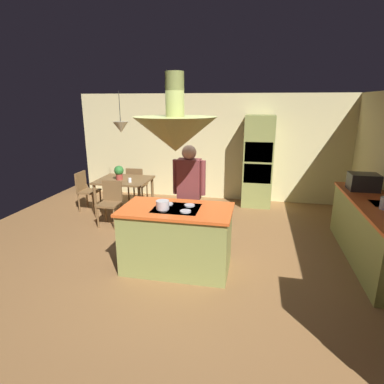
{
  "coord_description": "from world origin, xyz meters",
  "views": [
    {
      "loc": [
        1.06,
        -4.25,
        2.37
      ],
      "look_at": [
        0.1,
        0.4,
        1.0
      ],
      "focal_mm": 29.56,
      "sensor_mm": 36.0,
      "label": 1
    }
  ],
  "objects_px": {
    "microwave_on_counter": "(363,182)",
    "cooking_pot_on_cooktop": "(163,205)",
    "kitchen_island": "(177,238)",
    "oven_tower": "(258,162)",
    "chair_facing_island": "(111,200)",
    "cup_on_table": "(130,180)",
    "chair_at_corner": "(86,188)",
    "person_at_island": "(189,190)",
    "chair_by_back_wall": "(136,183)",
    "potted_plant_on_table": "(119,172)",
    "dining_table": "(124,183)"
  },
  "relations": [
    {
      "from": "microwave_on_counter",
      "to": "cooking_pot_on_cooktop",
      "type": "bearing_deg",
      "value": -150.79
    },
    {
      "from": "cooking_pot_on_cooktop",
      "to": "kitchen_island",
      "type": "bearing_deg",
      "value": 39.09
    },
    {
      "from": "oven_tower",
      "to": "chair_facing_island",
      "type": "xyz_separation_m",
      "value": [
        -2.8,
        -1.83,
        -0.53
      ]
    },
    {
      "from": "oven_tower",
      "to": "cup_on_table",
      "type": "distance_m",
      "value": 2.92
    },
    {
      "from": "kitchen_island",
      "to": "cup_on_table",
      "type": "xyz_separation_m",
      "value": [
        -1.47,
        1.87,
        0.34
      ]
    },
    {
      "from": "oven_tower",
      "to": "microwave_on_counter",
      "type": "bearing_deg",
      "value": -44.25
    },
    {
      "from": "kitchen_island",
      "to": "oven_tower",
      "type": "relative_size",
      "value": 0.75
    },
    {
      "from": "chair_at_corner",
      "to": "person_at_island",
      "type": "bearing_deg",
      "value": -117.6
    },
    {
      "from": "chair_by_back_wall",
      "to": "cooking_pot_on_cooktop",
      "type": "bearing_deg",
      "value": 117.83
    },
    {
      "from": "oven_tower",
      "to": "chair_by_back_wall",
      "type": "height_order",
      "value": "oven_tower"
    },
    {
      "from": "kitchen_island",
      "to": "cooking_pot_on_cooktop",
      "type": "bearing_deg",
      "value": -140.91
    },
    {
      "from": "oven_tower",
      "to": "kitchen_island",
      "type": "bearing_deg",
      "value": -108.74
    },
    {
      "from": "oven_tower",
      "to": "microwave_on_counter",
      "type": "relative_size",
      "value": 4.51
    },
    {
      "from": "potted_plant_on_table",
      "to": "microwave_on_counter",
      "type": "relative_size",
      "value": 0.65
    },
    {
      "from": "kitchen_island",
      "to": "dining_table",
      "type": "height_order",
      "value": "kitchen_island"
    },
    {
      "from": "chair_facing_island",
      "to": "person_at_island",
      "type": "bearing_deg",
      "value": -22.11
    },
    {
      "from": "potted_plant_on_table",
      "to": "cup_on_table",
      "type": "xyz_separation_m",
      "value": [
        0.31,
        -0.17,
        -0.12
      ]
    },
    {
      "from": "potted_plant_on_table",
      "to": "cup_on_table",
      "type": "relative_size",
      "value": 3.33
    },
    {
      "from": "potted_plant_on_table",
      "to": "dining_table",
      "type": "bearing_deg",
      "value": 37.19
    },
    {
      "from": "dining_table",
      "to": "chair_facing_island",
      "type": "height_order",
      "value": "chair_facing_island"
    },
    {
      "from": "cup_on_table",
      "to": "microwave_on_counter",
      "type": "distance_m",
      "value": 4.33
    },
    {
      "from": "chair_facing_island",
      "to": "potted_plant_on_table",
      "type": "bearing_deg",
      "value": 97.04
    },
    {
      "from": "cup_on_table",
      "to": "microwave_on_counter",
      "type": "height_order",
      "value": "microwave_on_counter"
    },
    {
      "from": "chair_facing_island",
      "to": "chair_at_corner",
      "type": "distance_m",
      "value": 1.16
    },
    {
      "from": "cup_on_table",
      "to": "dining_table",
      "type": "bearing_deg",
      "value": 134.67
    },
    {
      "from": "oven_tower",
      "to": "cooking_pot_on_cooktop",
      "type": "distance_m",
      "value": 3.6
    },
    {
      "from": "potted_plant_on_table",
      "to": "cooking_pot_on_cooktop",
      "type": "distance_m",
      "value": 2.71
    },
    {
      "from": "dining_table",
      "to": "potted_plant_on_table",
      "type": "bearing_deg",
      "value": -142.81
    },
    {
      "from": "oven_tower",
      "to": "cup_on_table",
      "type": "height_order",
      "value": "oven_tower"
    },
    {
      "from": "dining_table",
      "to": "chair_by_back_wall",
      "type": "distance_m",
      "value": 0.71
    },
    {
      "from": "chair_facing_island",
      "to": "cup_on_table",
      "type": "xyz_separation_m",
      "value": [
        0.23,
        0.45,
        0.3
      ]
    },
    {
      "from": "dining_table",
      "to": "microwave_on_counter",
      "type": "bearing_deg",
      "value": -6.94
    },
    {
      "from": "dining_table",
      "to": "cup_on_table",
      "type": "bearing_deg",
      "value": -45.33
    },
    {
      "from": "kitchen_island",
      "to": "dining_table",
      "type": "relative_size",
      "value": 1.42
    },
    {
      "from": "potted_plant_on_table",
      "to": "cooking_pot_on_cooktop",
      "type": "relative_size",
      "value": 1.67
    },
    {
      "from": "kitchen_island",
      "to": "cup_on_table",
      "type": "distance_m",
      "value": 2.4
    },
    {
      "from": "kitchen_island",
      "to": "chair_facing_island",
      "type": "bearing_deg",
      "value": 140.27
    },
    {
      "from": "kitchen_island",
      "to": "dining_table",
      "type": "xyz_separation_m",
      "value": [
        -1.7,
        2.1,
        0.2
      ]
    },
    {
      "from": "chair_by_back_wall",
      "to": "oven_tower",
      "type": "bearing_deg",
      "value": -170.76
    },
    {
      "from": "kitchen_island",
      "to": "dining_table",
      "type": "bearing_deg",
      "value": 128.99
    },
    {
      "from": "oven_tower",
      "to": "person_at_island",
      "type": "height_order",
      "value": "oven_tower"
    },
    {
      "from": "chair_at_corner",
      "to": "oven_tower",
      "type": "bearing_deg",
      "value": -72.96
    },
    {
      "from": "person_at_island",
      "to": "cooking_pot_on_cooktop",
      "type": "height_order",
      "value": "person_at_island"
    },
    {
      "from": "kitchen_island",
      "to": "potted_plant_on_table",
      "type": "distance_m",
      "value": 2.75
    },
    {
      "from": "kitchen_island",
      "to": "person_at_island",
      "type": "xyz_separation_m",
      "value": [
        0.03,
        0.71,
        0.52
      ]
    },
    {
      "from": "potted_plant_on_table",
      "to": "chair_facing_island",
      "type": "bearing_deg",
      "value": -82.96
    },
    {
      "from": "oven_tower",
      "to": "cup_on_table",
      "type": "bearing_deg",
      "value": -151.83
    },
    {
      "from": "chair_facing_island",
      "to": "microwave_on_counter",
      "type": "distance_m",
      "value": 4.58
    },
    {
      "from": "person_at_island",
      "to": "chair_by_back_wall",
      "type": "bearing_deg",
      "value": 129.79
    },
    {
      "from": "person_at_island",
      "to": "chair_facing_island",
      "type": "xyz_separation_m",
      "value": [
        -1.73,
        0.7,
        -0.49
      ]
    }
  ]
}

